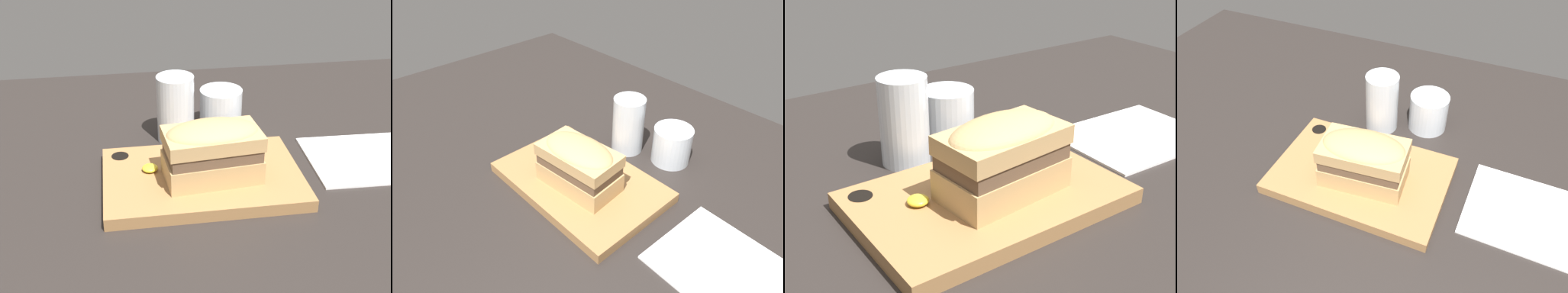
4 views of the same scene
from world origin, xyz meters
TOP-DOWN VIEW (x-y plane):
  - dining_table at (0.00, 0.00)cm, footprint 152.94×97.12cm
  - serving_board at (-2.03, -3.35)cm, footprint 32.21×21.16cm
  - sandwich at (-0.65, -4.77)cm, footprint 15.74×9.83cm
  - mustard_dollop at (-10.34, -1.38)cm, footprint 2.60×2.60cm
  - water_glass at (-4.34, 12.93)cm, footprint 6.91×6.91cm
  - wine_glass at (4.97, 16.64)cm, footprint 8.22×8.22cm
  - napkin at (28.83, -0.18)cm, footprint 22.47×17.84cm

SIDE VIEW (x-z plane):
  - dining_table at x=0.00cm, z-range 0.00..2.00cm
  - napkin at x=28.83cm, z-range 2.00..2.40cm
  - serving_board at x=-2.03cm, z-range 1.98..4.09cm
  - mustard_dollop at x=-10.34cm, z-range 4.06..5.10cm
  - wine_glass at x=4.97cm, z-range 1.69..9.60cm
  - water_glass at x=-4.34cm, z-range 1.15..13.81cm
  - sandwich at x=-0.65cm, z-range 4.43..14.20cm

